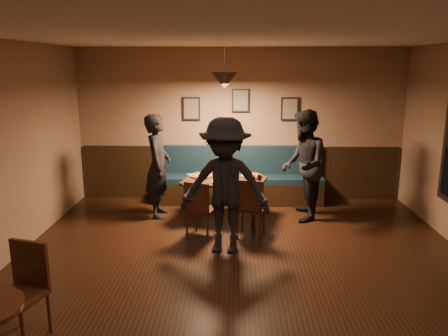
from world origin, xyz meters
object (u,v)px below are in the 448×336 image
dining_table (225,199)px  diner_right (303,165)px  diner_left (158,166)px  chair_near_right (251,207)px  cafe_chair_far (18,295)px  tabasco_bottle (255,177)px  soda_glass (259,179)px  diner_front (225,186)px  chair_near_left (202,208)px  booth_bench (240,176)px

dining_table → diner_right: (1.27, 0.07, 0.56)m
diner_left → diner_right: size_ratio=0.95×
chair_near_right → cafe_chair_far: size_ratio=0.98×
tabasco_bottle → diner_left: bearing=171.7°
chair_near_right → soda_glass: chair_near_right is taller
dining_table → diner_right: bearing=17.6°
dining_table → soda_glass: 0.73m
diner_left → tabasco_bottle: (1.58, -0.23, -0.12)m
diner_front → diner_right: bearing=55.3°
tabasco_bottle → diner_front: bearing=-110.7°
chair_near_left → soda_glass: (0.87, 0.50, 0.32)m
chair_near_right → diner_left: bearing=164.3°
booth_bench → soda_glass: bearing=-76.6°
booth_bench → diner_left: diner_left is taller
diner_right → tabasco_bottle: size_ratio=15.11×
chair_near_left → diner_right: 1.85m
booth_bench → cafe_chair_far: (-2.06, -4.24, -0.05)m
diner_right → dining_table: bearing=-81.6°
booth_bench → cafe_chair_far: booth_bench is taller
chair_near_right → diner_front: bearing=-109.7°
dining_table → diner_front: bearing=-74.2°
chair_near_right → diner_right: size_ratio=0.49×
chair_near_right → tabasco_bottle: size_ratio=7.46×
diner_right → cafe_chair_far: diner_right is taller
booth_bench → diner_front: 2.24m
chair_near_left → tabasco_bottle: chair_near_left is taller
booth_bench → chair_near_left: size_ratio=3.47×
tabasco_bottle → dining_table: bearing=170.9°
booth_bench → dining_table: size_ratio=2.37×
chair_near_right → soda_glass: 0.55m
dining_table → chair_near_left: size_ratio=1.46×
diner_right → diner_left: bearing=-86.8°
tabasco_bottle → cafe_chair_far: size_ratio=0.13×
diner_left → cafe_chair_far: (-0.70, -3.46, -0.40)m
diner_right → tabasco_bottle: (-0.79, -0.15, -0.16)m
dining_table → tabasco_bottle: tabasco_bottle is taller
dining_table → diner_front: (0.03, -1.26, 0.58)m
diner_front → tabasco_bottle: 1.28m
chair_near_left → diner_front: 0.79m
chair_near_right → cafe_chair_far: (-2.21, -2.62, 0.01)m
diner_front → tabasco_bottle: size_ratio=15.40×
chair_near_left → soda_glass: 1.05m
chair_near_left → chair_near_right: size_ratio=0.97×
diner_right → diner_front: (-1.24, -1.33, 0.02)m
diner_left → diner_right: diner_right is taller
chair_near_right → soda_glass: (0.14, 0.43, 0.31)m
booth_bench → diner_left: size_ratio=1.75×
chair_near_right → diner_front: 0.83m
dining_table → chair_near_right: (0.41, -0.68, 0.11)m
chair_near_left → diner_right: size_ratio=0.48×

